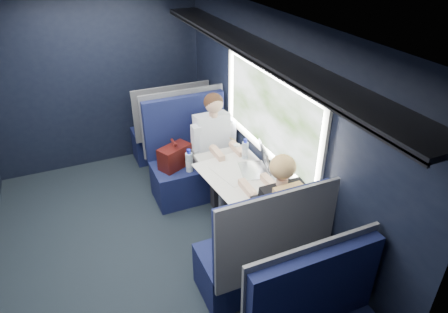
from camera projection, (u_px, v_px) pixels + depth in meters
name	position (u px, v px, depth m)	size (l,w,h in m)	color
ground	(144.00, 254.00, 4.11)	(2.80, 4.20, 0.01)	black
room_shell	(129.00, 124.00, 3.37)	(3.00, 4.40, 2.40)	black
table	(236.00, 178.00, 4.13)	(0.62, 1.00, 0.74)	#54565E
seat_bay_near	(191.00, 162.00, 4.87)	(1.04, 0.62, 1.26)	#0B1033
seat_bay_far	(259.00, 256.00, 3.50)	(1.04, 0.62, 1.26)	#0B1033
seat_row_front	(170.00, 132.00, 5.62)	(1.04, 0.51, 1.16)	#0B1033
man	(216.00, 143.00, 4.68)	(0.53, 0.56, 1.32)	black
woman	(276.00, 210.00, 3.56)	(0.53, 0.56, 1.32)	black
papers	(234.00, 176.00, 4.02)	(0.57, 0.82, 0.01)	white
laptop	(259.00, 164.00, 4.08)	(0.35, 0.41, 0.27)	silver
bottle_small	(245.00, 150.00, 4.27)	(0.07, 0.07, 0.24)	silver
cup	(237.00, 148.00, 4.43)	(0.07, 0.07, 0.09)	white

